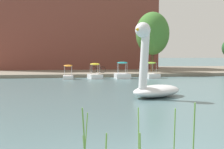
% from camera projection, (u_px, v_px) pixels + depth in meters
% --- Properties ---
extents(shore_bank_far, '(117.78, 22.19, 0.36)m').
position_uv_depth(shore_bank_far, '(74.00, 71.00, 42.93)').
color(shore_bank_far, slate).
rests_on(shore_bank_far, ground_plane).
extents(swan_boat, '(3.77, 3.31, 4.05)m').
position_uv_depth(swan_boat, '(154.00, 81.00, 16.73)').
color(swan_boat, white).
rests_on(swan_boat, ground_plane).
extents(pedal_boat_orange, '(1.05, 1.76, 1.41)m').
position_uv_depth(pedal_boat_orange, '(68.00, 75.00, 30.25)').
color(pedal_boat_orange, white).
rests_on(pedal_boat_orange, ground_plane).
extents(pedal_boat_yellow, '(1.44, 2.27, 1.56)m').
position_uv_depth(pedal_boat_yellow, '(95.00, 74.00, 30.79)').
color(pedal_boat_yellow, white).
rests_on(pedal_boat_yellow, ground_plane).
extents(pedal_boat_teal, '(1.51, 2.33, 1.69)m').
position_uv_depth(pedal_boat_teal, '(122.00, 74.00, 31.12)').
color(pedal_boat_teal, white).
rests_on(pedal_boat_teal, ground_plane).
extents(pedal_boat_lime, '(1.59, 2.28, 1.66)m').
position_uv_depth(pedal_boat_lime, '(151.00, 74.00, 31.76)').
color(pedal_boat_lime, white).
rests_on(pedal_boat_lime, ground_plane).
extents(tree_broadleaf_behind_dock, '(5.61, 5.63, 7.24)m').
position_uv_depth(tree_broadleaf_behind_dock, '(153.00, 34.00, 36.82)').
color(tree_broadleaf_behind_dock, '#4C3823').
rests_on(tree_broadleaf_behind_dock, shore_bank_far).
extents(bicycle_parked, '(1.66, 0.51, 0.74)m').
position_uv_depth(bicycle_parked, '(98.00, 70.00, 34.75)').
color(bicycle_parked, black).
rests_on(bicycle_parked, shore_bank_far).
extents(apartment_block, '(23.90, 10.39, 13.46)m').
position_uv_depth(apartment_block, '(75.00, 25.00, 46.82)').
color(apartment_block, brown).
rests_on(apartment_block, shore_bank_far).
extents(reed_clump_foreground, '(3.04, 1.41, 1.56)m').
position_uv_depth(reed_clump_foreground, '(155.00, 147.00, 5.49)').
color(reed_clump_foreground, '#669942').
rests_on(reed_clump_foreground, ground_plane).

